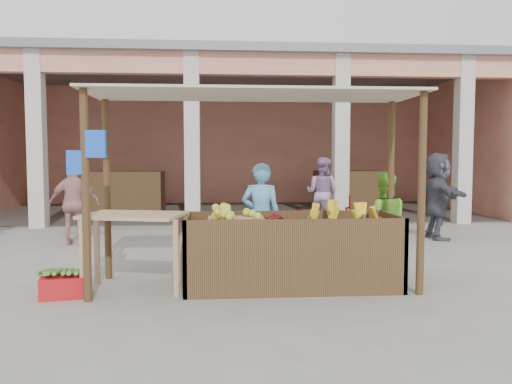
{
  "coord_description": "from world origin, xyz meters",
  "views": [
    {
      "loc": [
        -0.39,
        -6.04,
        1.61
      ],
      "look_at": [
        0.15,
        1.2,
        1.1
      ],
      "focal_mm": 35.0,
      "sensor_mm": 36.0,
      "label": 1
    }
  ],
  "objects": [
    {
      "name": "ground",
      "position": [
        0.0,
        0.0,
        0.0
      ],
      "size": [
        60.0,
        60.0,
        0.0
      ],
      "primitive_type": "plane",
      "color": "gray",
      "rests_on": "ground"
    },
    {
      "name": "market_building",
      "position": [
        0.05,
        8.93,
        2.7
      ],
      "size": [
        14.4,
        6.4,
        4.2
      ],
      "color": "#ED9E7C",
      "rests_on": "ground"
    },
    {
      "name": "fruit_stall",
      "position": [
        0.5,
        0.0,
        0.4
      ],
      "size": [
        2.6,
        0.95,
        0.8
      ],
      "primitive_type": "cube",
      "color": "#523C21",
      "rests_on": "ground"
    },
    {
      "name": "stall_awning",
      "position": [
        -0.01,
        0.06,
        1.98
      ],
      "size": [
        4.09,
        1.35,
        2.39
      ],
      "color": "#523C21",
      "rests_on": "ground"
    },
    {
      "name": "banana_heap",
      "position": [
        1.13,
        -0.03,
        0.91
      ],
      "size": [
        1.16,
        0.63,
        0.21
      ],
      "primitive_type": null,
      "color": "yellow",
      "rests_on": "fruit_stall"
    },
    {
      "name": "melon_tray",
      "position": [
        -0.18,
        0.01,
        0.89
      ],
      "size": [
        0.69,
        0.6,
        0.19
      ],
      "color": "#A97D57",
      "rests_on": "fruit_stall"
    },
    {
      "name": "berry_heap",
      "position": [
        0.28,
        -0.02,
        0.87
      ],
      "size": [
        0.41,
        0.33,
        0.13
      ],
      "primitive_type": "ellipsoid",
      "color": "maroon",
      "rests_on": "fruit_stall"
    },
    {
      "name": "side_table",
      "position": [
        -1.41,
        0.01,
        0.79
      ],
      "size": [
        1.3,
        1.02,
        0.93
      ],
      "rotation": [
        0.0,
        0.0,
        -0.24
      ],
      "color": "tan",
      "rests_on": "ground"
    },
    {
      "name": "papaya_pile",
      "position": [
        -1.41,
        0.01,
        1.02
      ],
      "size": [
        0.62,
        0.35,
        0.18
      ],
      "primitive_type": null,
      "color": "#4C8E2E",
      "rests_on": "side_table"
    },
    {
      "name": "red_crate",
      "position": [
        -2.18,
        -0.25,
        0.12
      ],
      "size": [
        0.53,
        0.42,
        0.25
      ],
      "primitive_type": "cube",
      "rotation": [
        0.0,
        0.0,
        0.18
      ],
      "color": "red",
      "rests_on": "ground"
    },
    {
      "name": "plantain_bundle",
      "position": [
        -2.18,
        -0.25,
        0.29
      ],
      "size": [
        0.39,
        0.27,
        0.08
      ],
      "primitive_type": null,
      "color": "#4E8630",
      "rests_on": "red_crate"
    },
    {
      "name": "produce_sacks",
      "position": [
        2.96,
        5.46,
        0.32
      ],
      "size": [
        0.85,
        0.79,
        0.64
      ],
      "color": "maroon",
      "rests_on": "ground"
    },
    {
      "name": "vendor_blue",
      "position": [
        0.2,
        0.93,
        0.81
      ],
      "size": [
        0.7,
        0.58,
        1.63
      ],
      "primitive_type": "imported",
      "rotation": [
        0.0,
        0.0,
        2.91
      ],
      "color": "#5CA6D7",
      "rests_on": "ground"
    },
    {
      "name": "vendor_green",
      "position": [
        1.91,
        0.73,
        0.74
      ],
      "size": [
        0.77,
        0.54,
        1.47
      ],
      "primitive_type": "imported",
      "rotation": [
        0.0,
        0.0,
        2.95
      ],
      "color": "#6AB92F",
      "rests_on": "ground"
    },
    {
      "name": "motorcycle",
      "position": [
        1.42,
        2.57,
        0.49
      ],
      "size": [
        1.11,
        1.98,
        0.98
      ],
      "primitive_type": "imported",
      "rotation": [
        0.0,
        0.0,
        1.31
      ],
      "color": "#8D1802",
      "rests_on": "ground"
    },
    {
      "name": "shopper_b",
      "position": [
        -3.03,
        3.27,
        0.81
      ],
      "size": [
        0.99,
        0.58,
        1.63
      ],
      "primitive_type": "imported",
      "rotation": [
        0.0,
        0.0,
        3.22
      ],
      "color": "tan",
      "rests_on": "ground"
    },
    {
      "name": "shopper_d",
      "position": [
        3.89,
        3.39,
        0.9
      ],
      "size": [
        0.76,
        1.69,
        1.79
      ],
      "primitive_type": "imported",
      "rotation": [
        0.0,
        0.0,
        1.52
      ],
      "color": "#43444E",
      "rests_on": "ground"
    },
    {
      "name": "shopper_f",
      "position": [
        1.95,
        5.1,
        0.87
      ],
      "size": [
        0.98,
        0.88,
        1.75
      ],
      "primitive_type": "imported",
      "rotation": [
        0.0,
        0.0,
        2.55
      ],
      "color": "#96759E",
      "rests_on": "ground"
    }
  ]
}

